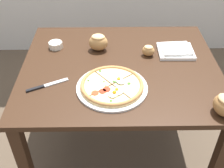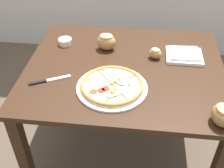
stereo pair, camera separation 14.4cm
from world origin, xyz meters
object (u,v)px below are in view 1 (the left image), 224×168
Objects in this scene: ramekin_bowl at (56,45)px; bread_piece_near at (98,42)px; napkin_folded at (176,50)px; knife_main at (47,85)px; pizza at (112,86)px; dining_table at (120,79)px; bread_piece_mid at (224,105)px; bread_piece_far at (148,50)px.

ramekin_bowl is 0.27m from bread_piece_near.
knife_main is at bearing -157.02° from napkin_folded.
bread_piece_near reaches higher than pizza.
dining_table is 8.67× the size of bread_piece_mid.
bread_piece_near is at bearing 166.92° from bread_piece_far.
pizza is 0.39m from bread_piece_near.
dining_table is 9.08× the size of bread_piece_near.
dining_table is 0.24m from bread_piece_far.
pizza is 2.83× the size of bread_piece_mid.
dining_table is at bearing -159.22° from napkin_folded.
dining_table is 0.39m from napkin_folded.
bread_piece_near is (-0.13, 0.17, 0.15)m from dining_table.
knife_main is at bearing -153.20° from bread_piece_far.
bread_piece_near is at bearing 101.60° from pizza.
knife_main reaches higher than dining_table.
bread_piece_far is (0.30, -0.07, -0.02)m from bread_piece_near.
bread_piece_far reaches higher than ramekin_bowl.
pizza is (-0.05, -0.21, 0.12)m from dining_table.
knife_main is at bearing -155.14° from dining_table.
ramekin_bowl is at bearing 170.30° from bread_piece_far.
ramekin_bowl is 0.75m from napkin_folded.
bread_piece_near is at bearing -5.83° from ramekin_bowl.
pizza reaches higher than napkin_folded.
bread_piece_far is at bearing 54.63° from pizza.
pizza reaches higher than knife_main.
bread_piece_near is 0.31m from bread_piece_far.
pizza reaches higher than ramekin_bowl.
dining_table is 0.25m from pizza.
ramekin_bowl is (-0.35, 0.41, 0.00)m from pizza.
bread_piece_mid is 0.58m from bread_piece_far.
napkin_folded reaches higher than dining_table.
bread_piece_far reaches higher than napkin_folded.
napkin_folded is 1.65× the size of bread_piece_mid.
bread_piece_far is (0.57, -0.10, 0.01)m from ramekin_bowl.
bread_piece_mid is at bearing -60.26° from bread_piece_far.
bread_piece_mid is at bearing -41.02° from dining_table.
dining_table is 3.07× the size of pizza.
ramekin_bowl is at bearing 174.64° from napkin_folded.
bread_piece_far is at bearing -13.08° from bread_piece_near.
bread_piece_near reaches higher than dining_table.
ramekin_bowl is 0.38m from knife_main.
bread_piece_near is 0.45m from knife_main.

